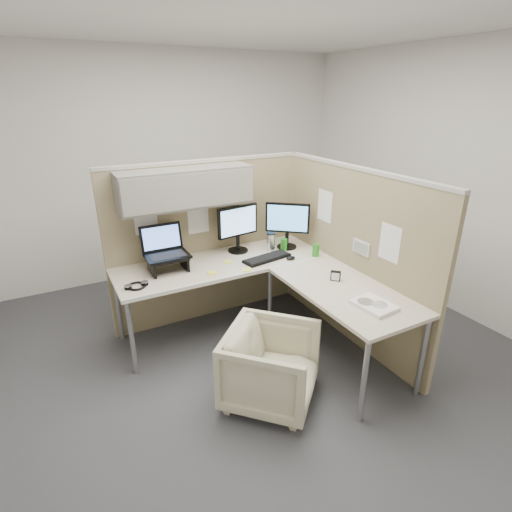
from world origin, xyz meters
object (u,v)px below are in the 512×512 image
desk (265,277)px  keyboard (267,258)px  office_chair (271,363)px  monitor_left (238,225)px

desk → keyboard: bearing=57.2°
office_chair → desk: bearing=20.0°
desk → monitor_left: bearing=88.3°
desk → keyboard: (0.17, 0.26, 0.05)m
desk → monitor_left: 0.66m
office_chair → monitor_left: size_ratio=1.42×
desk → office_chair: size_ratio=3.03×
desk → monitor_left: (0.02, 0.58, 0.32)m
desk → monitor_left: size_ratio=4.29×
desk → office_chair: desk is taller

